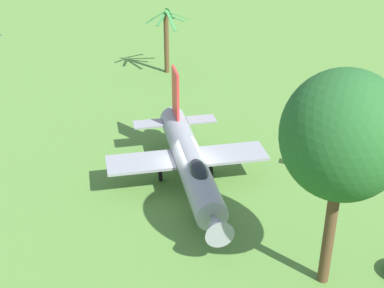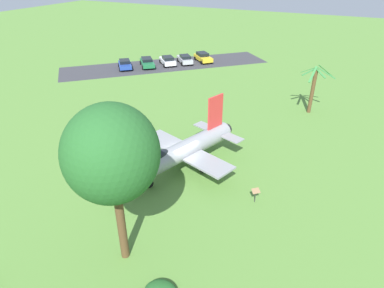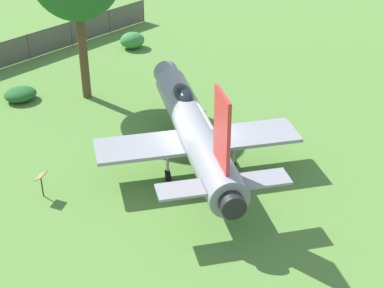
{
  "view_description": "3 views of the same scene",
  "coord_description": "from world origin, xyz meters",
  "px_view_note": "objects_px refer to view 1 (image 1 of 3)",
  "views": [
    {
      "loc": [
        -13.32,
        -22.57,
        16.54
      ],
      "look_at": [
        0.53,
        0.59,
        2.38
      ],
      "focal_mm": 50.84,
      "sensor_mm": 36.0,
      "label": 1
    },
    {
      "loc": [
        10.84,
        -20.61,
        15.64
      ],
      "look_at": [
        0.62,
        0.9,
        2.26
      ],
      "focal_mm": 30.81,
      "sensor_mm": 36.0,
      "label": 2
    },
    {
      "loc": [
        12.58,
        19.44,
        14.37
      ],
      "look_at": [
        0.59,
        0.66,
        1.63
      ],
      "focal_mm": 54.89,
      "sensor_mm": 36.0,
      "label": 3
    }
  ],
  "objects_px": {
    "info_plaque": "(299,155)",
    "display_jet": "(190,162)",
    "palm_tree": "(167,39)",
    "shade_tree": "(343,136)"
  },
  "relations": [
    {
      "from": "display_jet",
      "to": "info_plaque",
      "type": "distance_m",
      "value": 7.09
    },
    {
      "from": "display_jet",
      "to": "palm_tree",
      "type": "distance_m",
      "value": 19.4
    },
    {
      "from": "shade_tree",
      "to": "info_plaque",
      "type": "relative_size",
      "value": 8.58
    },
    {
      "from": "display_jet",
      "to": "shade_tree",
      "type": "xyz_separation_m",
      "value": [
        1.29,
        -9.31,
        5.27
      ]
    },
    {
      "from": "shade_tree",
      "to": "info_plaque",
      "type": "distance_m",
      "value": 11.8
    },
    {
      "from": "palm_tree",
      "to": "info_plaque",
      "type": "height_order",
      "value": "palm_tree"
    },
    {
      "from": "info_plaque",
      "to": "display_jet",
      "type": "bearing_deg",
      "value": 171.31
    },
    {
      "from": "display_jet",
      "to": "shade_tree",
      "type": "relative_size",
      "value": 1.3
    },
    {
      "from": "shade_tree",
      "to": "info_plaque",
      "type": "xyz_separation_m",
      "value": [
        5.65,
        8.25,
        -6.28
      ]
    },
    {
      "from": "display_jet",
      "to": "shade_tree",
      "type": "distance_m",
      "value": 10.77
    }
  ]
}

